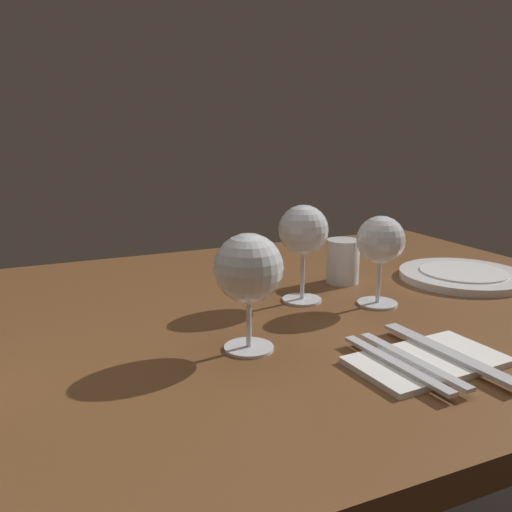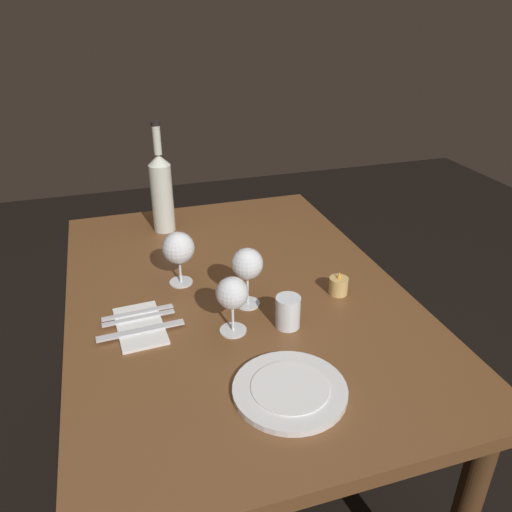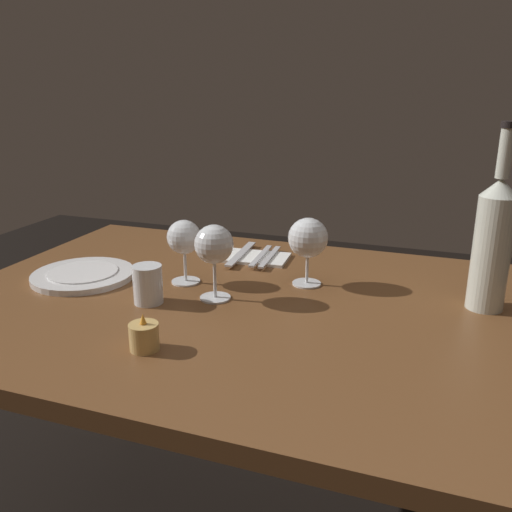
{
  "view_description": "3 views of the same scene",
  "coord_description": "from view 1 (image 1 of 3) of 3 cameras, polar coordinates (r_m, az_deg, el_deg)",
  "views": [
    {
      "loc": [
        -0.35,
        -0.75,
        1.03
      ],
      "look_at": [
        -0.04,
        -0.05,
        0.84
      ],
      "focal_mm": 38.09,
      "sensor_mm": 36.0,
      "label": 1
    },
    {
      "loc": [
        1.15,
        -0.3,
        1.47
      ],
      "look_at": [
        0.03,
        0.05,
        0.86
      ],
      "focal_mm": 35.21,
      "sensor_mm": 36.0,
      "label": 2
    },
    {
      "loc": [
        -0.37,
        0.99,
        1.18
      ],
      "look_at": [
        -0.01,
        -0.0,
        0.84
      ],
      "focal_mm": 37.85,
      "sensor_mm": 36.0,
      "label": 3
    }
  ],
  "objects": [
    {
      "name": "folded_napkin",
      "position": [
        0.72,
        17.56,
        -10.48
      ],
      "size": [
        0.2,
        0.12,
        0.01
      ],
      "color": "white",
      "rests_on": "dining_table"
    },
    {
      "name": "table_knife",
      "position": [
        0.73,
        19.38,
        -9.5
      ],
      "size": [
        0.03,
        0.21,
        0.0
      ],
      "color": "silver",
      "rests_on": "folded_napkin"
    },
    {
      "name": "wine_glass_centre",
      "position": [
        0.89,
        12.95,
        1.41
      ],
      "size": [
        0.08,
        0.08,
        0.15
      ],
      "color": "white",
      "rests_on": "dining_table"
    },
    {
      "name": "dining_table",
      "position": [
        0.91,
        0.94,
        -10.9
      ],
      "size": [
        1.3,
        0.9,
        0.74
      ],
      "color": "brown",
      "rests_on": "ground"
    },
    {
      "name": "fork_outer",
      "position": [
        0.68,
        14.4,
        -10.86
      ],
      "size": [
        0.03,
        0.18,
        0.0
      ],
      "color": "silver",
      "rests_on": "folded_napkin"
    },
    {
      "name": "wine_glass_right",
      "position": [
        0.69,
        -0.79,
        -1.47
      ],
      "size": [
        0.09,
        0.09,
        0.16
      ],
      "color": "white",
      "rests_on": "dining_table"
    },
    {
      "name": "dinner_plate",
      "position": [
        1.11,
        21.03,
        -1.96
      ],
      "size": [
        0.24,
        0.24,
        0.02
      ],
      "color": "white",
      "rests_on": "dining_table"
    },
    {
      "name": "votive_candle",
      "position": [
        1.14,
        -0.28,
        0.13
      ],
      "size": [
        0.05,
        0.05,
        0.07
      ],
      "color": "#DBB266",
      "rests_on": "dining_table"
    },
    {
      "name": "wine_glass_left",
      "position": [
        0.89,
        4.99,
        2.52
      ],
      "size": [
        0.08,
        0.08,
        0.16
      ],
      "color": "white",
      "rests_on": "dining_table"
    },
    {
      "name": "water_tumbler",
      "position": [
        1.03,
        9.1,
        -0.77
      ],
      "size": [
        0.06,
        0.06,
        0.08
      ],
      "color": "white",
      "rests_on": "dining_table"
    },
    {
      "name": "fork_inner",
      "position": [
        0.7,
        16.04,
        -10.42
      ],
      "size": [
        0.03,
        0.18,
        0.0
      ],
      "color": "silver",
      "rests_on": "folded_napkin"
    }
  ]
}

